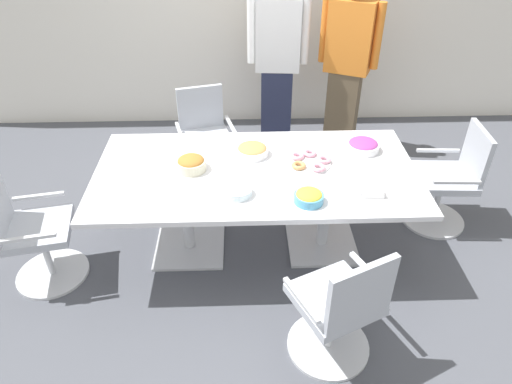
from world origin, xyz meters
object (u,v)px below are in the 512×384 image
(office_chair_0, at_px, (205,142))
(person_standing_0, at_px, (277,61))
(person_standing_1, at_px, (347,63))
(donut_platter, at_px, (310,161))
(office_chair_3, at_px, (449,183))
(napkin_pile, at_px, (369,189))
(conference_table, at_px, (256,184))
(plate_stack, at_px, (238,191))
(office_chair_2, at_px, (339,311))
(snack_bowl_chips_yellow, at_px, (309,197))
(snack_bowl_cookies, at_px, (252,150))
(snack_bowl_candy_mix, at_px, (363,145))
(snack_bowl_pretzels, at_px, (191,163))
(office_chair_1, at_px, (32,236))

(office_chair_0, xyz_separation_m, person_standing_0, (0.73, 0.63, 0.57))
(person_standing_1, bearing_deg, donut_platter, 94.73)
(office_chair_3, relative_size, napkin_pile, 5.39)
(conference_table, distance_m, office_chair_3, 1.68)
(plate_stack, xyz_separation_m, napkin_pile, (0.91, -0.00, 0.00))
(office_chair_2, distance_m, snack_bowl_chips_yellow, 0.77)
(office_chair_2, distance_m, plate_stack, 1.03)
(conference_table, bearing_deg, person_standing_0, 80.73)
(office_chair_3, bearing_deg, snack_bowl_cookies, 94.40)
(office_chair_0, height_order, office_chair_3, same)
(snack_bowl_cookies, xyz_separation_m, plate_stack, (-0.12, -0.54, -0.01))
(office_chair_0, relative_size, napkin_pile, 5.39)
(office_chair_0, relative_size, snack_bowl_candy_mix, 3.52)
(conference_table, distance_m, office_chair_2, 1.18)
(office_chair_0, xyz_separation_m, office_chair_2, (0.92, -2.12, 0.00))
(snack_bowl_cookies, xyz_separation_m, snack_bowl_candy_mix, (0.88, 0.04, 0.00))
(snack_bowl_cookies, xyz_separation_m, snack_bowl_pretzels, (-0.46, -0.21, 0.01))
(snack_bowl_cookies, bearing_deg, office_chair_0, 117.51)
(conference_table, bearing_deg, snack_bowl_pretzels, 177.23)
(office_chair_1, bearing_deg, office_chair_0, 128.16)
(snack_bowl_pretzels, relative_size, plate_stack, 1.11)
(snack_bowl_chips_yellow, xyz_separation_m, snack_bowl_pretzels, (-0.82, 0.43, 0.01))
(office_chair_3, height_order, plate_stack, office_chair_3)
(office_chair_1, bearing_deg, snack_bowl_chips_yellow, 76.03)
(snack_bowl_candy_mix, bearing_deg, napkin_pile, -98.23)
(snack_bowl_chips_yellow, bearing_deg, office_chair_2, -79.25)
(office_chair_0, distance_m, plate_stack, 1.46)
(snack_bowl_candy_mix, xyz_separation_m, snack_bowl_pretzels, (-1.34, -0.25, 0.01))
(plate_stack, bearing_deg, person_standing_1, 60.07)
(napkin_pile, bearing_deg, office_chair_0, 131.86)
(office_chair_2, height_order, donut_platter, office_chair_2)
(office_chair_2, bearing_deg, office_chair_1, 134.91)
(person_standing_0, distance_m, donut_platter, 1.63)
(office_chair_0, xyz_separation_m, office_chair_1, (-1.19, -1.36, 0.00))
(office_chair_2, height_order, snack_bowl_cookies, office_chair_2)
(office_chair_0, xyz_separation_m, person_standing_1, (1.43, 0.56, 0.57))
(office_chair_0, distance_m, snack_bowl_pretzels, 1.11)
(napkin_pile, bearing_deg, office_chair_2, -112.47)
(person_standing_0, bearing_deg, napkin_pile, 108.79)
(office_chair_3, relative_size, person_standing_0, 0.49)
(office_chair_1, relative_size, snack_bowl_chips_yellow, 4.54)
(office_chair_3, bearing_deg, plate_stack, 110.94)
(conference_table, xyz_separation_m, office_chair_0, (-0.46, 1.06, -0.22))
(snack_bowl_candy_mix, relative_size, snack_bowl_pretzels, 1.17)
(snack_bowl_candy_mix, height_order, donut_platter, snack_bowl_candy_mix)
(snack_bowl_chips_yellow, relative_size, snack_bowl_cookies, 0.79)
(person_standing_0, relative_size, plate_stack, 9.32)
(conference_table, relative_size, snack_bowl_cookies, 9.41)
(snack_bowl_chips_yellow, bearing_deg, snack_bowl_pretzels, 152.37)
(snack_bowl_pretzels, bearing_deg, conference_table, -2.77)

